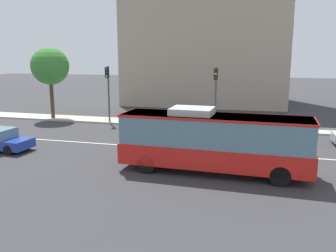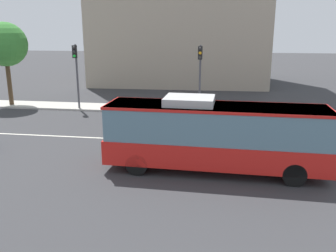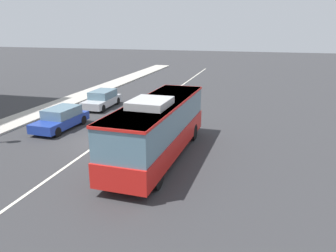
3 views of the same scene
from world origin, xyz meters
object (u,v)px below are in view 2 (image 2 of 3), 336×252
Objects in this scene: transit_bus at (215,133)px; traffic_light_near_corner at (200,68)px; sedan_blue_ahead at (265,117)px; traffic_light_mid_block at (76,66)px; street_tree_kerbside_left at (5,45)px.

transit_bus is 1.94× the size of traffic_light_near_corner.
sedan_blue_ahead is (3.15, 8.08, -1.09)m from transit_bus.
traffic_light_mid_block reaches higher than transit_bus.
traffic_light_mid_block is (-14.26, 3.23, 2.84)m from sedan_blue_ahead.
traffic_light_near_corner is at bearing 84.99° from traffic_light_mid_block.
street_tree_kerbside_left is (-15.94, 0.58, 1.54)m from traffic_light_near_corner.
transit_bus is 2.20× the size of sedan_blue_ahead.
traffic_light_near_corner is at bearing -2.10° from street_tree_kerbside_left.
sedan_blue_ahead is at bearing 54.17° from traffic_light_near_corner.
traffic_light_mid_block is at bearing -89.31° from traffic_light_near_corner.
traffic_light_mid_block is 0.75× the size of street_tree_kerbside_left.
traffic_light_mid_block is (-11.11, 11.31, 1.75)m from transit_bus.
traffic_light_near_corner is (-1.41, 11.39, 1.75)m from transit_bus.
traffic_light_near_corner and traffic_light_mid_block have the same top height.
street_tree_kerbside_left is (-20.50, 3.90, 4.37)m from sedan_blue_ahead.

